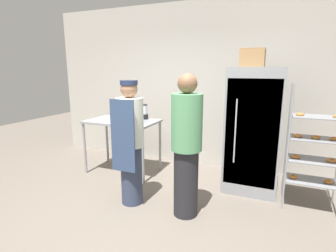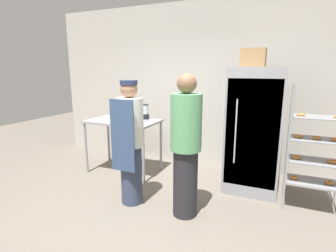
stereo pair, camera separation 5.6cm
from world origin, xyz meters
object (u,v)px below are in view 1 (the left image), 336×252
object	(u,v)px
donut_box	(122,118)
person_customer	(186,146)
baking_rack	(314,149)
person_baker	(130,142)
cardboard_storage_box	(253,58)
blender_pitcher	(145,113)
refrigerator	(253,130)

from	to	relation	value
donut_box	person_customer	world-z (taller)	person_customer
baking_rack	donut_box	bearing A→B (deg)	177.98
person_customer	baking_rack	bearing A→B (deg)	29.30
baking_rack	person_baker	distance (m)	2.37
cardboard_storage_box	blender_pitcher	bearing A→B (deg)	176.43
baking_rack	refrigerator	bearing A→B (deg)	160.12
refrigerator	donut_box	bearing A→B (deg)	-175.32
refrigerator	person_baker	xyz separation A→B (m)	(-1.45, -1.09, -0.05)
cardboard_storage_box	person_baker	distance (m)	2.06
donut_box	person_customer	distance (m)	1.75
blender_pitcher	person_customer	distance (m)	1.69
cardboard_storage_box	person_baker	world-z (taller)	cardboard_storage_box
baking_rack	cardboard_storage_box	size ratio (longest dim) A/B	4.84
blender_pitcher	person_baker	bearing A→B (deg)	-71.04
person_baker	person_customer	distance (m)	0.78
baking_rack	person_customer	size ratio (longest dim) A/B	0.92
refrigerator	cardboard_storage_box	xyz separation A→B (m)	(-0.08, -0.01, 1.04)
person_baker	blender_pitcher	bearing A→B (deg)	108.96
refrigerator	person_customer	size ratio (longest dim) A/B	1.04
refrigerator	blender_pitcher	distance (m)	1.86
baking_rack	person_customer	world-z (taller)	person_customer
refrigerator	donut_box	xyz separation A→B (m)	(-2.16, -0.18, 0.06)
refrigerator	person_baker	distance (m)	1.81
donut_box	refrigerator	bearing A→B (deg)	4.68
blender_pitcher	cardboard_storage_box	bearing A→B (deg)	-3.57
donut_box	cardboard_storage_box	size ratio (longest dim) A/B	0.79
donut_box	person_baker	distance (m)	1.17
blender_pitcher	person_baker	world-z (taller)	person_baker
cardboard_storage_box	person_baker	size ratio (longest dim) A/B	0.20
blender_pitcher	refrigerator	bearing A→B (deg)	-3.12
baking_rack	blender_pitcher	world-z (taller)	baking_rack
refrigerator	blender_pitcher	xyz separation A→B (m)	(-1.86, 0.10, 0.13)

